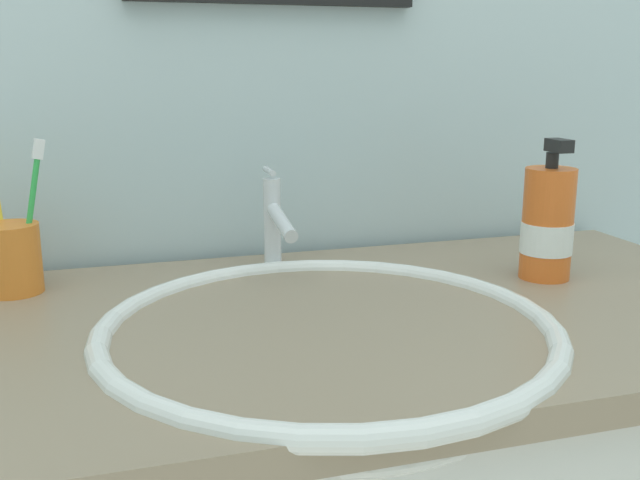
# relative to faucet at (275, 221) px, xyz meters

# --- Properties ---
(sink_basin) EXTENTS (0.50, 0.50, 0.09)m
(sink_basin) POSITION_rel_faucet_xyz_m (0.00, -0.24, -0.10)
(sink_basin) COLOR white
(sink_basin) RESTS_ON vanity_counter
(faucet) EXTENTS (0.02, 0.15, 0.14)m
(faucet) POSITION_rel_faucet_xyz_m (0.00, 0.00, 0.00)
(faucet) COLOR silver
(faucet) RESTS_ON sink_basin
(toothbrush_cup) EXTENTS (0.07, 0.07, 0.09)m
(toothbrush_cup) POSITION_rel_faucet_xyz_m (-0.33, -0.01, -0.03)
(toothbrush_cup) COLOR orange
(toothbrush_cup) RESTS_ON vanity_counter
(toothbrush_green) EXTENTS (0.05, 0.02, 0.18)m
(toothbrush_green) POSITION_rel_faucet_xyz_m (-0.30, -0.01, 0.04)
(toothbrush_green) COLOR green
(toothbrush_green) RESTS_ON toothbrush_cup
(soap_dispenser) EXTENTS (0.07, 0.07, 0.18)m
(soap_dispenser) POSITION_rel_faucet_xyz_m (0.33, -0.14, 0.00)
(soap_dispenser) COLOR orange
(soap_dispenser) RESTS_ON vanity_counter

